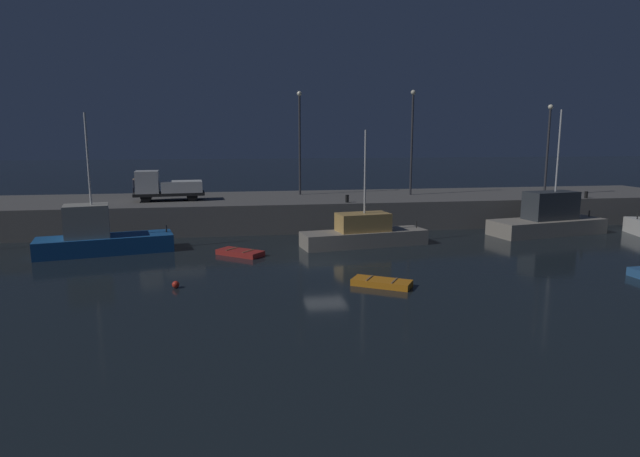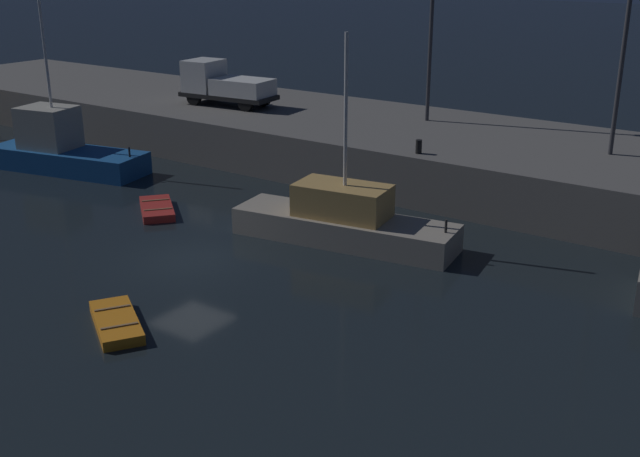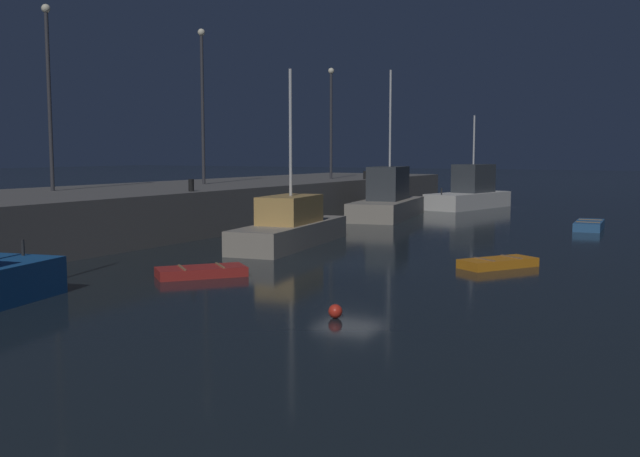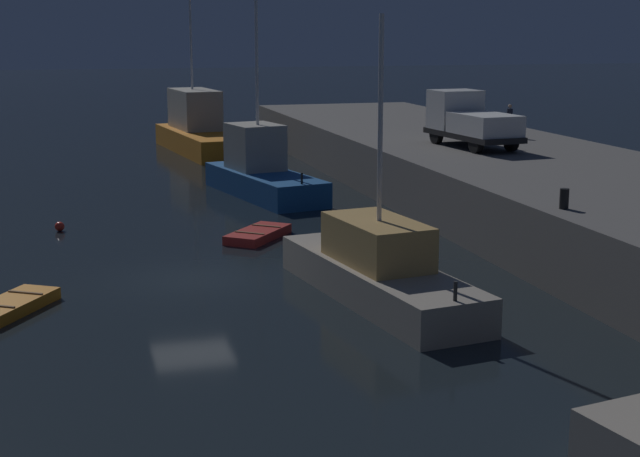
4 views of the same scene
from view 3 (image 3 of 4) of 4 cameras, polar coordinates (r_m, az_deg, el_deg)
ground_plane at (r=28.37m, az=2.33°, el=-2.80°), size 320.00×320.00×0.00m
pier_quay at (r=37.83m, az=-19.02°, el=0.89°), size 73.50×10.95×2.37m
fishing_trawler_red at (r=33.81m, az=-2.31°, el=0.12°), size 9.19×3.64×8.09m
fishing_boat_orange at (r=48.43m, az=5.30°, el=2.24°), size 9.71×4.69×9.69m
fishing_boat_grey at (r=57.87m, az=11.65°, el=2.75°), size 8.82×4.58×7.15m
dinghy_orange_near at (r=25.86m, az=-9.27°, el=-3.35°), size 3.21×2.96×0.38m
rowboat_white_mid at (r=43.70m, az=20.29°, el=0.24°), size 3.78×1.70×0.51m
dinghy_red_small at (r=28.34m, az=13.74°, el=-2.63°), size 3.21×2.64×0.37m
mooring_buoy_mid at (r=19.20m, az=1.21°, el=-6.48°), size 0.37×0.37×0.37m
lamp_post_west at (r=39.68m, az=-20.44°, el=10.50°), size 0.44×0.44×9.28m
lamp_post_east at (r=45.66m, az=-9.18°, el=10.21°), size 0.44×0.44×9.38m
lamp_post_central at (r=54.20m, az=0.87°, el=8.90°), size 0.44×0.44×8.09m
bollard_west at (r=55.00m, az=4.44°, el=4.23°), size 0.28×0.28×0.58m
bollard_central at (r=37.14m, az=-10.03°, el=3.35°), size 0.28×0.28×0.62m
bollard_east at (r=53.28m, az=3.55°, el=4.18°), size 0.28×0.28×0.58m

